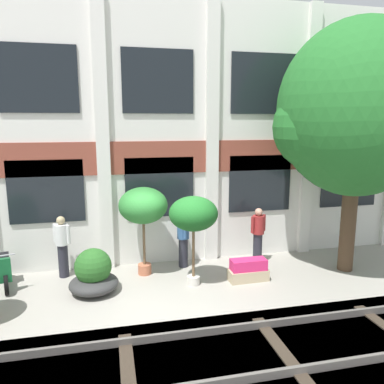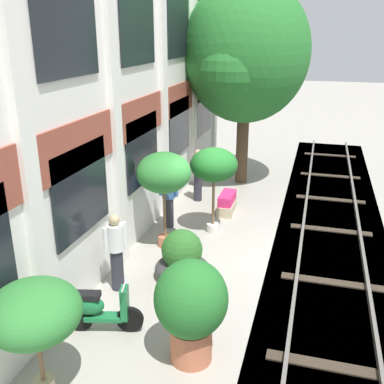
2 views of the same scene
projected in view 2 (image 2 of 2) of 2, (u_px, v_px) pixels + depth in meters
The scene contains 14 objects.
ground_plane at pixel (237, 245), 11.24m from camera, with size 80.00×80.00×0.00m, color #9E998E.
apartment_facade at pixel (130, 91), 10.68m from camera, with size 15.56×0.64×7.43m.
rail_tracks at pixel (330, 261), 10.71m from camera, with size 23.20×2.80×0.43m.
broadleaf_tree at pixel (246, 56), 14.48m from camera, with size 4.32×4.11×6.67m.
potted_plant_tall_urn at pixel (214, 166), 11.36m from camera, with size 1.21×1.21×2.28m.
potted_plant_stone_basin at pixel (191, 305), 7.01m from camera, with size 1.17×1.17×1.77m.
potted_plant_wide_bowl at pixel (182, 258), 9.64m from camera, with size 1.19×1.19×1.10m.
potted_plant_square_trough at pixel (227, 203), 13.18m from camera, with size 1.04×0.45×0.58m.
potted_plant_terracotta_small at pixel (164, 174), 10.55m from camera, with size 1.29×1.29×2.39m.
potted_plant_low_pan at pixel (34, 314), 6.15m from camera, with size 1.33×1.33×1.86m.
scooter_second_parked at pixel (100, 309), 7.89m from camera, with size 0.60×1.36×0.98m.
resident_by_doorway at pixel (169, 197), 11.99m from camera, with size 0.34×0.53×1.62m.
resident_watching_tracks at pixel (198, 173), 13.88m from camera, with size 0.51×0.34×1.65m.
resident_near_plants at pixel (116, 250), 9.04m from camera, with size 0.46×0.34×1.66m.
Camera 2 is at (-10.04, -1.69, 5.07)m, focal length 42.00 mm.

